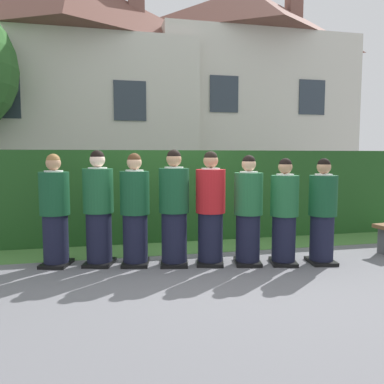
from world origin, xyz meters
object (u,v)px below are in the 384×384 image
Objects in this scene: student_front_row_7 at (322,214)px; student_front_row_1 at (99,211)px; student_in_red_blazer at (210,211)px; student_front_row_2 at (135,212)px; student_front_row_3 at (174,210)px; student_front_row_6 at (284,214)px; student_front_row_5 at (248,213)px; student_front_row_0 at (55,213)px.

student_front_row_1 is at bearing 168.59° from student_front_row_7.
student_in_red_blazer is at bearing 168.50° from student_front_row_7.
student_front_row_7 is at bearing -11.02° from student_front_row_2.
student_front_row_3 reaches higher than student_front_row_7.
student_in_red_blazer is (1.06, -0.19, 0.01)m from student_front_row_2.
student_front_row_2 is 2.14m from student_front_row_6.
student_front_row_6 is at bearing -11.31° from student_front_row_3.
student_front_row_5 is at bearing -11.77° from student_front_row_1.
student_in_red_blazer is at bearing -10.29° from student_front_row_2.
student_front_row_6 reaches higher than student_front_row_7.
student_front_row_0 is 0.98× the size of student_in_red_blazer.
student_front_row_1 is at bearing 166.57° from student_front_row_2.
student_front_row_1 is at bearing 168.23° from student_front_row_5.
student_front_row_3 is 1.06m from student_front_row_5.
student_front_row_2 is 1.08m from student_in_red_blazer.
student_in_red_blazer is (0.52, -0.07, -0.01)m from student_front_row_3.
student_front_row_1 is 1.04× the size of student_front_row_5.
student_front_row_7 is at bearing -8.95° from student_front_row_6.
student_front_row_3 is 1.08× the size of student_front_row_6.
student_front_row_3 is 1.05× the size of student_front_row_5.
student_front_row_5 is 0.52m from student_front_row_6.
student_front_row_6 is at bearing -11.56° from student_front_row_2.
student_front_row_1 is 3.23m from student_front_row_7.
student_front_row_7 is (0.56, -0.09, -0.00)m from student_front_row_6.
student_front_row_1 is at bearing 168.07° from student_front_row_6.
student_front_row_2 is 2.71m from student_front_row_7.
student_front_row_1 is 1.01× the size of student_in_red_blazer.
student_front_row_2 is at bearing 168.77° from student_front_row_5.
student_front_row_0 is 1.04× the size of student_front_row_7.
student_front_row_2 reaches higher than student_front_row_0.
student_front_row_0 is 0.96× the size of student_front_row_3.
student_front_row_2 is 1.02× the size of student_front_row_5.
student_in_red_blazer is at bearing 167.14° from student_front_row_6.
student_front_row_1 reaches higher than student_in_red_blazer.
student_front_row_0 is at bearing 169.16° from student_front_row_7.
student_front_row_0 is 3.83m from student_front_row_7.
student_front_row_3 is at bearing 169.31° from student_front_row_7.
student_front_row_3 reaches higher than student_in_red_blazer.
student_front_row_6 is (1.55, -0.31, -0.06)m from student_front_row_3.
student_front_row_7 is (3.76, -0.72, -0.03)m from student_front_row_0.
student_front_row_2 is at bearing 167.73° from student_front_row_3.
student_front_row_1 is at bearing 168.69° from student_in_red_blazer.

